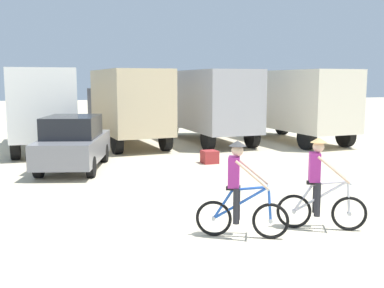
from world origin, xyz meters
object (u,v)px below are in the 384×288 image
Objects in this scene: box_truck_tan_camper at (127,103)px; box_truck_grey_hauler at (211,102)px; cyclist_cowboy_hat at (319,187)px; supply_crate at (210,157)px; sedan_parked at (73,143)px; box_truck_white_box at (43,105)px; box_truck_cream_rv at (297,102)px; cyclist_orange_shirt at (239,193)px.

box_truck_grey_hauler is at bearing 1.12° from box_truck_tan_camper.
cyclist_cowboy_hat is 7.43m from supply_crate.
box_truck_tan_camper is at bearing 102.30° from cyclist_cowboy_hat.
cyclist_cowboy_hat is 3.44× the size of supply_crate.
box_truck_white_box is at bearing 106.01° from sedan_parked.
box_truck_tan_camper is 1.01× the size of box_truck_grey_hauler.
box_truck_cream_rv is (4.00, -0.70, 0.00)m from box_truck_grey_hauler.
box_truck_white_box reaches higher than sedan_parked.
box_truck_cream_rv is at bearing 25.17° from sedan_parked.
cyclist_cowboy_hat is (6.25, -12.01, -1.03)m from box_truck_white_box.
box_truck_grey_hauler is at bearing 170.13° from box_truck_cream_rv.
cyclist_orange_shirt is 7.67m from supply_crate.
box_truck_cream_rv is (11.40, -0.03, 0.00)m from box_truck_white_box.
box_truck_tan_camper is at bearing 115.53° from supply_crate.
cyclist_cowboy_hat is (2.75, -12.60, -1.03)m from box_truck_tan_camper.
supply_crate is at bearing -64.47° from box_truck_tan_camper.
box_truck_tan_camper is 3.88× the size of cyclist_cowboy_hat.
box_truck_white_box is 3.55m from box_truck_tan_camper.
box_truck_cream_rv is 11.13m from sedan_parked.
supply_crate is (1.40, 7.51, -0.62)m from cyclist_orange_shirt.
box_truck_tan_camper is (3.50, 0.59, 0.00)m from box_truck_white_box.
box_truck_tan_camper is at bearing 94.87° from cyclist_orange_shirt.
box_truck_white_box reaches higher than cyclist_cowboy_hat.
box_truck_cream_rv is at bearing 60.60° from cyclist_orange_shirt.
box_truck_cream_rv is 7.28m from supply_crate.
supply_crate is (5.99, -4.61, -1.65)m from box_truck_white_box.
box_truck_white_box reaches higher than cyclist_orange_shirt.
cyclist_orange_shirt reaches higher than sedan_parked.
box_truck_white_box is 13.09× the size of supply_crate.
cyclist_cowboy_hat is at bearing -87.95° from supply_crate.
box_truck_grey_hauler reaches higher than supply_crate.
box_truck_grey_hauler is 13.13m from cyclist_orange_shirt.
sedan_parked is (1.36, -4.75, -0.99)m from box_truck_white_box.
box_truck_tan_camper is 5.83m from sedan_parked.
cyclist_orange_shirt is (3.22, -7.37, -0.04)m from sedan_parked.
cyclist_cowboy_hat is (1.66, 0.11, 0.00)m from cyclist_orange_shirt.
box_truck_grey_hauler is at bearing 84.84° from cyclist_cowboy_hat.
sedan_parked is 2.44× the size of cyclist_orange_shirt.
box_truck_grey_hauler is 5.70m from supply_crate.
sedan_parked is 8.05m from cyclist_orange_shirt.
sedan_parked is at bearing -178.28° from supply_crate.
supply_crate is at bearing -37.60° from box_truck_white_box.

